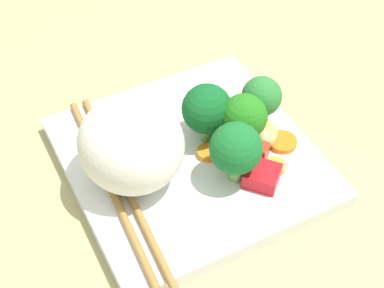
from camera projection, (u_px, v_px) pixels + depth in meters
ground_plane at (190, 173)px, 58.87cm from camera, size 110.00×110.00×2.00cm
square_plate at (190, 161)px, 57.49cm from camera, size 23.34×23.34×1.77cm
rice_mound at (131, 145)px, 51.69cm from camera, size 12.99×13.15×8.89cm
broccoli_floret_0 at (261, 98)px, 57.61cm from camera, size 4.11×4.11×5.58cm
broccoli_floret_1 at (207, 109)px, 55.62cm from camera, size 4.99×4.99×6.46cm
broccoli_floret_2 at (244, 118)px, 55.10cm from camera, size 4.52×4.52×6.30cm
broccoli_floret_3 at (236, 149)px, 51.88cm from camera, size 4.92×4.92×6.69cm
carrot_slice_0 at (275, 167)px, 55.35cm from camera, size 3.04×3.04×0.67cm
carrot_slice_1 at (283, 142)px, 57.60cm from camera, size 3.37×3.37×0.59cm
carrot_slice_2 at (228, 116)px, 60.17cm from camera, size 3.02×3.02×0.54cm
carrot_slice_3 at (208, 153)px, 56.62cm from camera, size 2.43×2.43×0.62cm
carrot_slice_4 at (226, 160)px, 55.87cm from camera, size 3.04×3.04×0.75cm
pepper_chunk_0 at (208, 108)px, 59.87cm from camera, size 3.79×3.84×2.08cm
pepper_chunk_1 at (257, 150)px, 56.13cm from camera, size 2.49×2.61×1.65cm
pepper_chunk_2 at (262, 176)px, 53.93cm from camera, size 4.31×4.32×1.65cm
chicken_piece_0 at (263, 133)px, 57.39cm from camera, size 4.41×4.68×2.08cm
chopstick_pair at (117, 185)px, 53.73cm from camera, size 3.35×24.63×0.73cm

